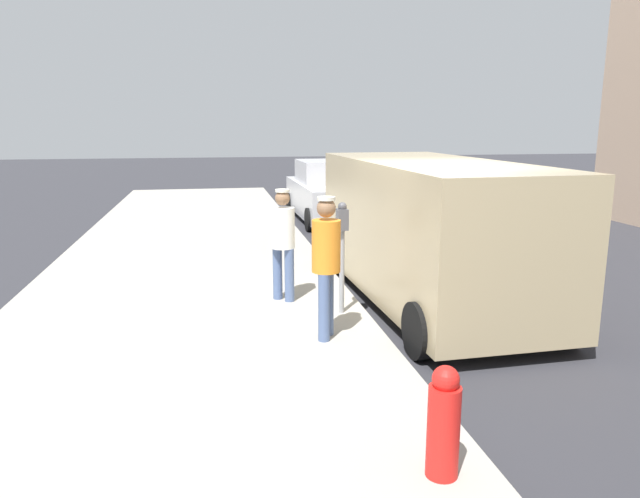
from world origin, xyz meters
name	(u,v)px	position (x,y,z in m)	size (l,w,h in m)	color
ground_plane	(433,316)	(0.00, 0.00, 0.00)	(80.00, 80.00, 0.00)	#2D2D33
sidewalk_slab	(182,326)	(3.50, 0.00, 0.07)	(5.00, 32.00, 0.15)	#9E998E
parking_meter_near	(342,239)	(1.35, 0.06, 1.18)	(0.14, 0.18, 1.52)	gray
pedestrian_in_orange	(326,258)	(1.74, 0.97, 1.13)	(0.34, 0.34, 1.71)	#4C608C
pedestrian_in_white	(283,238)	(2.06, -0.67, 1.08)	(0.34, 0.34, 1.63)	#4C608C
parked_van	(430,228)	(-0.15, -0.63, 1.15)	(2.30, 5.27, 2.15)	tan
parked_sedan_behind	(330,193)	(-0.21, -8.61, 0.75)	(2.01, 4.43, 1.65)	#BCBCC1
fire_hydrant	(444,423)	(1.45, 3.94, 0.57)	(0.24, 0.24, 0.86)	red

